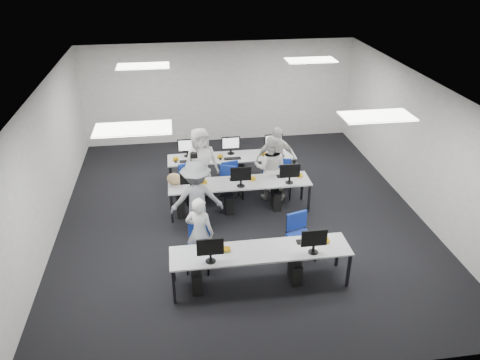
{
  "coord_description": "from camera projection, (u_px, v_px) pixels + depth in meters",
  "views": [
    {
      "loc": [
        -1.32,
        -9.0,
        5.66
      ],
      "look_at": [
        -0.05,
        -0.2,
        1.0
      ],
      "focal_mm": 35.0,
      "sensor_mm": 36.0,
      "label": 1
    }
  ],
  "objects": [
    {
      "name": "desk_mid",
      "position": [
        240.0,
        184.0,
        10.54
      ],
      "size": [
        3.2,
        0.7,
        0.73
      ],
      "color": "#ABADB0",
      "rests_on": "ground"
    },
    {
      "name": "dslr_camera",
      "position": [
        194.0,
        155.0,
        9.35
      ],
      "size": [
        0.15,
        0.19,
        0.1
      ],
      "primitive_type": "cube",
      "rotation": [
        0.0,
        0.0,
        3.18
      ],
      "color": "black",
      "rests_on": "photographer"
    },
    {
      "name": "student_0",
      "position": [
        200.0,
        233.0,
        8.71
      ],
      "size": [
        0.63,
        0.53,
        1.48
      ],
      "primitive_type": "imported",
      "rotation": [
        0.0,
        0.0,
        2.76
      ],
      "color": "beige",
      "rests_on": "ground"
    },
    {
      "name": "photographer",
      "position": [
        197.0,
        199.0,
        9.62
      ],
      "size": [
        1.12,
        0.67,
        1.7
      ],
      "primitive_type": "imported",
      "rotation": [
        0.0,
        0.0,
        3.18
      ],
      "color": "slate",
      "rests_on": "ground"
    },
    {
      "name": "chair_1",
      "position": [
        300.0,
        245.0,
        9.14
      ],
      "size": [
        0.58,
        0.61,
        0.93
      ],
      "rotation": [
        0.0,
        0.0,
        0.29
      ],
      "color": "navy",
      "rests_on": "ground"
    },
    {
      "name": "student_1",
      "position": [
        270.0,
        168.0,
        11.03
      ],
      "size": [
        0.93,
        0.82,
        1.59
      ],
      "primitive_type": "imported",
      "rotation": [
        0.0,
        0.0,
        2.82
      ],
      "color": "beige",
      "rests_on": "ground"
    },
    {
      "name": "chair_2",
      "position": [
        193.0,
        191.0,
        11.13
      ],
      "size": [
        0.5,
        0.53,
        0.84
      ],
      "rotation": [
        0.0,
        0.0,
        0.21
      ],
      "color": "navy",
      "rests_on": "ground"
    },
    {
      "name": "handbag",
      "position": [
        174.0,
        179.0,
        10.36
      ],
      "size": [
        0.38,
        0.28,
        0.28
      ],
      "primitive_type": "ellipsoid",
      "rotation": [
        0.0,
        0.0,
        -0.22
      ],
      "color": "#9D7551",
      "rests_on": "desk_mid"
    },
    {
      "name": "chair_3",
      "position": [
        232.0,
        187.0,
        11.29
      ],
      "size": [
        0.5,
        0.53,
        0.87
      ],
      "rotation": [
        0.0,
        0.0,
        0.19
      ],
      "color": "navy",
      "rests_on": "ground"
    },
    {
      "name": "student_3",
      "position": [
        275.0,
        159.0,
        11.41
      ],
      "size": [
        0.96,
        0.41,
        1.64
      ],
      "primitive_type": "imported",
      "rotation": [
        0.0,
        0.0,
        -0.0
      ],
      "color": "beige",
      "rests_on": "ground"
    },
    {
      "name": "chair_5",
      "position": [
        187.0,
        184.0,
        11.37
      ],
      "size": [
        0.55,
        0.59,
        0.94
      ],
      "rotation": [
        0.0,
        0.0,
        0.22
      ],
      "color": "navy",
      "rests_on": "ground"
    },
    {
      "name": "student_2",
      "position": [
        201.0,
        163.0,
        11.12
      ],
      "size": [
        0.97,
        0.78,
        1.73
      ],
      "primitive_type": "imported",
      "rotation": [
        0.0,
        0.0,
        0.3
      ],
      "color": "beige",
      "rests_on": "ground"
    },
    {
      "name": "chair_0",
      "position": [
        199.0,
        255.0,
        8.86
      ],
      "size": [
        0.52,
        0.55,
        0.89
      ],
      "rotation": [
        0.0,
        0.0,
        -0.19
      ],
      "color": "navy",
      "rests_on": "ground"
    },
    {
      "name": "equipment_front",
      "position": [
        250.0,
        269.0,
        8.37
      ],
      "size": [
        2.51,
        0.41,
        1.19
      ],
      "color": "#0C45A6",
      "rests_on": "desk_front"
    },
    {
      "name": "desk_front",
      "position": [
        261.0,
        253.0,
        8.26
      ],
      "size": [
        3.2,
        0.7,
        0.73
      ],
      "color": "#ABADB0",
      "rests_on": "ground"
    },
    {
      "name": "chair_7",
      "position": [
        272.0,
        180.0,
        11.61
      ],
      "size": [
        0.43,
        0.46,
        0.85
      ],
      "rotation": [
        0.0,
        0.0,
        0.03
      ],
      "color": "navy",
      "rests_on": "ground"
    },
    {
      "name": "ceiling_panels",
      "position": [
        241.0,
        87.0,
        9.3
      ],
      "size": [
        5.2,
        4.6,
        0.02
      ],
      "color": "white",
      "rests_on": "room"
    },
    {
      "name": "room",
      "position": [
        241.0,
        155.0,
        9.99
      ],
      "size": [
        9.0,
        9.02,
        3.0
      ],
      "color": "black",
      "rests_on": "ground"
    },
    {
      "name": "equipment_mid",
      "position": [
        231.0,
        198.0,
        10.65
      ],
      "size": [
        2.91,
        0.41,
        1.19
      ],
      "color": "white",
      "rests_on": "desk_mid"
    },
    {
      "name": "desk_back",
      "position": [
        232.0,
        158.0,
        11.77
      ],
      "size": [
        3.2,
        0.7,
        0.73
      ],
      "color": "#ABADB0",
      "rests_on": "ground"
    },
    {
      "name": "equipment_back",
      "position": [
        239.0,
        169.0,
        11.96
      ],
      "size": [
        2.91,
        0.41,
        1.19
      ],
      "color": "white",
      "rests_on": "desk_back"
    },
    {
      "name": "chair_6",
      "position": [
        230.0,
        184.0,
        11.43
      ],
      "size": [
        0.55,
        0.57,
        0.85
      ],
      "rotation": [
        0.0,
        0.0,
        -0.37
      ],
      "color": "navy",
      "rests_on": "ground"
    },
    {
      "name": "chair_4",
      "position": [
        282.0,
        185.0,
        11.34
      ],
      "size": [
        0.52,
        0.56,
        0.9
      ],
      "rotation": [
        0.0,
        0.0,
        -0.2
      ],
      "color": "navy",
      "rests_on": "ground"
    }
  ]
}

